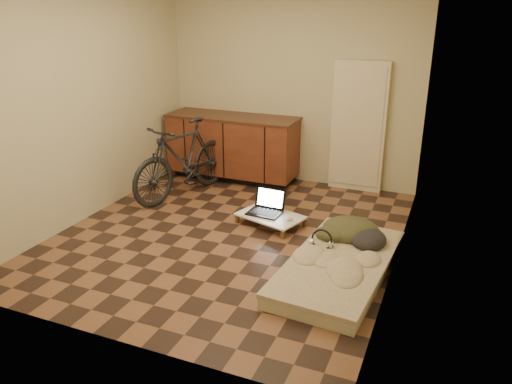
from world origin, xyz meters
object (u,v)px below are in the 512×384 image
at_px(bicycle, 183,155).
at_px(futon, 339,266).
at_px(lap_desk, 271,216).
at_px(laptop, 266,208).

bearing_deg(bicycle, futon, -11.20).
bearing_deg(futon, lap_desk, 145.64).
distance_m(futon, laptop, 1.36).
xyz_separation_m(lap_desk, laptop, (-0.08, 0.06, 0.07)).
bearing_deg(lap_desk, bicycle, 179.29).
xyz_separation_m(bicycle, futon, (2.35, -1.23, -0.47)).
relative_size(futon, laptop, 4.65).
height_order(bicycle, futon, bicycle).
bearing_deg(futon, laptop, 145.58).
relative_size(lap_desk, laptop, 2.11).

